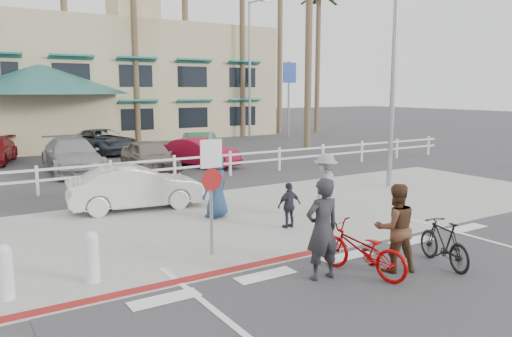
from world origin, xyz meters
TOP-DOWN VIEW (x-y plane):
  - ground at (0.00, 0.00)m, footprint 140.00×140.00m
  - bike_path at (0.00, -2.00)m, footprint 12.00×16.00m
  - sidewalk_plaza at (0.00, 4.50)m, footprint 22.00×7.00m
  - cross_street at (0.00, 8.50)m, footprint 40.00×5.00m
  - parking_lot at (0.00, 18.00)m, footprint 50.00×16.00m
  - curb_red at (-3.00, 1.20)m, footprint 7.00×0.25m
  - rail_fence at (0.50, 10.50)m, footprint 29.40×0.16m
  - building at (2.00, 31.00)m, footprint 28.00×16.00m
  - sign_post at (-2.30, 2.20)m, footprint 0.50×0.10m
  - bollard_0 at (-4.80, 2.00)m, footprint 0.26×0.26m
  - bollard_1 at (-6.20, 2.00)m, footprint 0.26×0.26m
  - streetlight_0 at (6.50, 5.50)m, footprint 0.60×2.00m
  - streetlight_1 at (12.00, 24.00)m, footprint 0.60×2.00m
  - info_sign at (14.00, 22.00)m, footprint 1.20×0.16m
  - palm_4 at (0.00, 26.00)m, footprint 4.00×4.00m
  - palm_5 at (4.00, 25.00)m, footprint 4.00×4.00m
  - palm_6 at (8.00, 26.00)m, footprint 4.00×4.00m
  - palm_7 at (12.00, 25.00)m, footprint 4.00×4.00m
  - palm_8 at (16.00, 26.00)m, footprint 4.00×4.00m
  - palm_9 at (19.00, 25.00)m, footprint 4.00×4.00m
  - palm_11 at (11.00, 16.00)m, footprint 4.00×4.00m
  - bike_red at (-0.46, -0.30)m, footprint 1.08×1.96m
  - rider_red at (-1.21, -0.06)m, footprint 0.72×0.50m
  - bike_black at (1.26, -0.79)m, footprint 0.86×1.60m
  - rider_black at (0.23, -0.47)m, footprint 1.01×0.91m
  - pedestrian_a at (1.73, 3.35)m, footprint 1.30×1.18m
  - pedestrian_child at (0.29, 3.02)m, footprint 0.68×0.28m
  - pedestrian_b at (-0.76, 4.93)m, footprint 1.03×0.88m
  - car_white_sedan at (-2.25, 7.05)m, footprint 3.98×1.85m
  - lot_car_1 at (-2.39, 14.69)m, footprint 2.20×5.01m
  - lot_car_2 at (0.30, 12.84)m, footprint 1.75×4.07m
  - lot_car_3 at (3.83, 15.26)m, footprint 2.42×4.22m
  - lot_car_5 at (0.41, 20.32)m, footprint 3.25×5.12m
  - lot_car_6 at (2.88, 13.37)m, footprint 2.69×4.06m

SIDE VIEW (x-z plane):
  - ground at x=0.00m, z-range 0.00..0.00m
  - parking_lot at x=0.00m, z-range 0.00..0.01m
  - bike_path at x=0.00m, z-range 0.00..0.01m
  - cross_street at x=0.00m, z-range 0.00..0.01m
  - sidewalk_plaza at x=0.00m, z-range 0.00..0.01m
  - curb_red at x=-3.00m, z-range 0.00..0.02m
  - bike_black at x=1.26m, z-range 0.00..0.93m
  - bollard_0 at x=-4.80m, z-range 0.00..0.95m
  - bollard_1 at x=-6.20m, z-range 0.00..0.95m
  - bike_red at x=-0.46m, z-range 0.00..0.98m
  - rail_fence at x=0.50m, z-range 0.00..1.00m
  - pedestrian_child at x=0.29m, z-range 0.00..1.16m
  - car_white_sedan at x=-2.25m, z-range 0.00..1.26m
  - lot_car_6 at x=2.88m, z-range 0.00..1.26m
  - lot_car_3 at x=3.83m, z-range 0.00..1.31m
  - lot_car_5 at x=0.41m, z-range 0.00..1.32m
  - lot_car_2 at x=0.30m, z-range 0.00..1.37m
  - lot_car_1 at x=-2.39m, z-range 0.00..1.43m
  - rider_black at x=0.23m, z-range 0.00..1.70m
  - pedestrian_a at x=1.73m, z-range 0.00..1.75m
  - pedestrian_b at x=-0.76m, z-range 0.00..1.77m
  - rider_red at x=-1.21m, z-range 0.00..1.89m
  - sign_post at x=-2.30m, z-range 0.00..2.90m
  - info_sign at x=14.00m, z-range 0.00..5.60m
  - streetlight_0 at x=6.50m, z-range 0.00..9.00m
  - streetlight_1 at x=12.00m, z-range 0.00..9.50m
  - building at x=2.00m, z-range 0.00..11.30m
  - palm_5 at x=4.00m, z-range 0.00..13.00m
  - palm_9 at x=19.00m, z-range 0.00..13.00m
  - palm_7 at x=12.00m, z-range 0.00..14.00m
  - palm_11 at x=11.00m, z-range 0.00..14.00m
  - palm_4 at x=0.00m, z-range 0.00..15.00m
  - palm_8 at x=16.00m, z-range 0.00..15.00m
  - palm_6 at x=8.00m, z-range 0.00..17.00m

